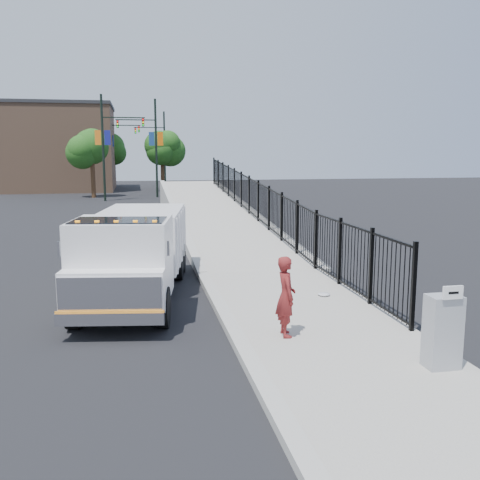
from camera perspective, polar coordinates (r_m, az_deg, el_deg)
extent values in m
plane|color=black|center=(12.32, -1.74, -8.22)|extent=(120.00, 120.00, 0.00)
cube|color=#9E998E|center=(10.95, 10.17, -10.33)|extent=(3.55, 12.00, 0.12)
cube|color=#ADAAA3|center=(10.43, 0.07, -11.07)|extent=(0.30, 12.00, 0.16)
cube|color=#9E998E|center=(28.13, -2.72, 1.75)|extent=(3.95, 24.06, 3.19)
cube|color=black|center=(24.37, 1.95, 2.71)|extent=(0.10, 28.00, 1.80)
cube|color=black|center=(14.28, -10.89, -3.89)|extent=(1.80, 6.10, 0.20)
cube|color=white|center=(12.13, -12.45, -2.01)|extent=(2.36, 2.25, 1.78)
cube|color=white|center=(11.16, -13.37, -5.37)|extent=(2.16, 0.93, 0.89)
cube|color=silver|center=(10.85, -13.70, -5.80)|extent=(2.03, 0.38, 0.76)
cube|color=silver|center=(10.91, -13.69, -8.16)|extent=(2.13, 0.48, 0.25)
cube|color=orange|center=(10.87, -13.71, -7.49)|extent=(2.11, 0.37, 0.05)
cube|color=black|center=(11.82, -12.73, 0.31)|extent=(2.11, 1.44, 0.76)
cube|color=white|center=(15.23, -10.35, 0.36)|extent=(2.67, 4.01, 1.51)
cube|color=silver|center=(11.46, -18.77, -0.91)|extent=(0.06, 0.06, 0.31)
cube|color=silver|center=(11.03, -7.65, -0.87)|extent=(0.06, 0.06, 0.31)
cube|color=orange|center=(11.64, -16.95, 1.86)|extent=(0.10, 0.08, 0.05)
cube|color=orange|center=(11.55, -15.03, 1.88)|extent=(0.10, 0.08, 0.05)
cube|color=orange|center=(11.46, -13.08, 1.91)|extent=(0.10, 0.08, 0.05)
cube|color=orange|center=(11.39, -11.10, 1.93)|extent=(0.10, 0.08, 0.05)
cube|color=orange|center=(11.34, -9.10, 1.96)|extent=(0.10, 0.08, 0.05)
cylinder|color=black|center=(11.96, -17.25, -6.98)|extent=(0.42, 0.92, 0.89)
cylinder|color=black|center=(11.62, -8.26, -7.12)|extent=(0.42, 0.92, 0.89)
cylinder|color=black|center=(16.07, -13.29, -2.66)|extent=(0.42, 0.92, 0.89)
cylinder|color=black|center=(15.82, -6.64, -2.66)|extent=(0.42, 0.92, 0.89)
cylinder|color=black|center=(17.01, -12.67, -1.97)|extent=(0.42, 0.92, 0.89)
cylinder|color=black|center=(16.78, -6.39, -1.96)|extent=(0.42, 0.92, 0.89)
imported|color=maroon|center=(10.59, 4.91, -6.01)|extent=(0.39, 0.59, 1.60)
cube|color=gray|center=(9.70, 20.79, -9.13)|extent=(0.55, 0.40, 1.25)
cube|color=white|center=(9.33, 21.76, -5.23)|extent=(0.35, 0.04, 0.22)
ellipsoid|color=silver|center=(13.79, 8.94, -5.72)|extent=(0.31, 0.31, 0.08)
cylinder|color=black|center=(42.34, -14.39, 9.45)|extent=(0.18, 0.18, 8.00)
cube|color=black|center=(42.36, -12.31, 12.64)|extent=(3.20, 0.08, 0.08)
cube|color=black|center=(42.34, -10.30, 12.23)|extent=(0.18, 0.22, 0.60)
cube|color=navy|center=(42.34, -13.96, 10.55)|extent=(0.45, 0.04, 1.10)
cube|color=orange|center=(42.38, -14.92, 10.51)|extent=(0.45, 0.04, 1.10)
cylinder|color=black|center=(45.14, -8.93, 9.61)|extent=(0.18, 0.18, 8.00)
cube|color=black|center=(45.18, -11.08, 12.47)|extent=(3.20, 0.08, 0.08)
cube|color=black|center=(45.18, -12.93, 11.96)|extent=(0.18, 0.22, 0.60)
cube|color=orange|center=(45.17, -8.50, 10.63)|extent=(0.45, 0.04, 1.10)
cube|color=navy|center=(45.14, -9.41, 10.61)|extent=(0.45, 0.04, 1.10)
cylinder|color=black|center=(54.50, -13.91, 9.39)|extent=(0.18, 0.18, 8.00)
cube|color=black|center=(54.51, -12.30, 11.87)|extent=(3.20, 0.08, 0.08)
cube|color=black|center=(54.49, -10.74, 11.55)|extent=(0.18, 0.22, 0.60)
cube|color=navy|center=(54.50, -13.57, 10.24)|extent=(0.45, 0.04, 1.10)
cube|color=orange|center=(54.53, -14.32, 10.21)|extent=(0.45, 0.04, 1.10)
cylinder|color=black|center=(58.91, -8.04, 9.54)|extent=(0.18, 0.18, 8.00)
cube|color=black|center=(58.90, -9.68, 11.74)|extent=(3.20, 0.08, 0.08)
cube|color=black|center=(58.86, -11.10, 11.36)|extent=(0.18, 0.22, 0.60)
cube|color=orange|center=(58.94, -7.71, 10.33)|extent=(0.45, 0.04, 1.10)
cube|color=navy|center=(58.90, -8.40, 10.31)|extent=(0.45, 0.04, 1.10)
cylinder|color=#382314|center=(45.78, -15.40, 6.37)|extent=(0.36, 0.36, 3.20)
sphere|color=#194714|center=(45.73, -15.53, 9.38)|extent=(2.95, 2.95, 2.95)
cylinder|color=#382314|center=(51.98, -8.26, 6.93)|extent=(0.36, 0.36, 3.20)
sphere|color=#194714|center=(51.94, -8.32, 9.57)|extent=(2.74, 2.74, 2.74)
cylinder|color=#382314|center=(60.48, -13.57, 7.10)|extent=(0.36, 0.36, 3.20)
sphere|color=#194714|center=(60.44, -13.66, 9.37)|extent=(3.14, 3.14, 3.14)
cube|color=#8C664C|center=(56.05, -18.54, 9.17)|extent=(10.00, 10.00, 8.00)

